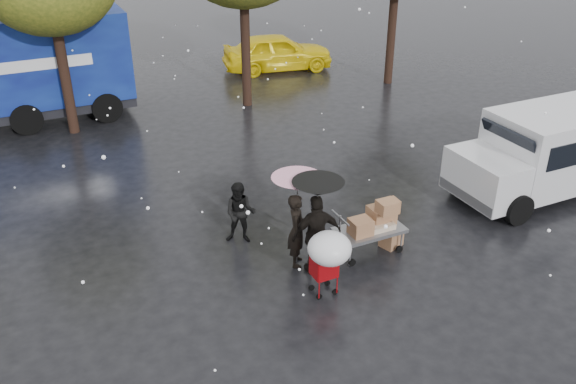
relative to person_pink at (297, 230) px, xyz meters
name	(u,v)px	position (x,y,z in m)	size (l,w,h in m)	color
ground	(316,266)	(0.32, -0.26, -0.82)	(90.00, 90.00, 0.00)	black
person_pink	(297,230)	(0.00, 0.00, 0.00)	(0.60, 0.39, 1.65)	black
person_middle	(240,213)	(-0.74, 1.34, -0.10)	(0.70, 0.55, 1.45)	black
person_black	(317,235)	(0.24, -0.43, 0.07)	(1.04, 0.43, 1.78)	black
umbrella_pink	(297,184)	(0.00, 0.00, 1.08)	(1.05, 1.05, 2.06)	#4C4C4C
umbrella_black	(318,189)	(0.24, -0.43, 1.13)	(1.04, 1.04, 2.10)	#4C4C4C
vendor_cart	(373,222)	(1.70, -0.28, -0.10)	(1.52, 0.80, 1.27)	slate
shopping_cart	(329,251)	(0.03, -1.30, 0.24)	(0.84, 0.84, 1.46)	#9E090E
white_van	(550,151)	(7.26, 0.21, 0.34)	(4.91, 2.18, 2.20)	silver
blue_truck	(4,72)	(-4.84, 11.33, 0.93)	(8.30, 2.60, 3.50)	#0B0F5A
box_ground_near	(391,238)	(2.21, -0.28, -0.62)	(0.45, 0.36, 0.41)	#8C5D3D
box_ground_far	(389,207)	(3.00, 0.97, -0.65)	(0.45, 0.35, 0.35)	#8C5D3D
yellow_taxi	(278,52)	(5.59, 13.18, -0.06)	(1.81, 4.50, 1.53)	yellow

